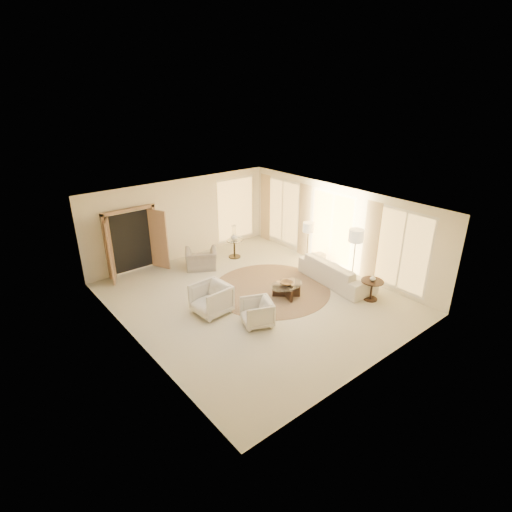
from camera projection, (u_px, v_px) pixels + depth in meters
room at (254, 254)px, 11.01m from camera, size 7.04×8.04×2.83m
windows_right at (334, 229)px, 13.10m from camera, size 0.10×6.40×2.40m
window_back_corner at (236, 209)px, 15.18m from camera, size 1.70×0.10×2.40m
curtains_right at (312, 224)px, 13.74m from camera, size 0.06×5.20×2.60m
french_doors at (133, 242)px, 12.76m from camera, size 1.95×0.66×2.16m
area_rug at (271, 289)px, 12.10m from camera, size 3.74×3.74×0.01m
sofa at (337, 271)px, 12.37m from camera, size 1.28×2.65×0.75m
armchair_left at (211, 298)px, 10.66m from camera, size 0.89×0.95×0.92m
armchair_right at (257, 311)px, 10.18m from camera, size 0.93×0.95×0.76m
accent_chair at (201, 256)px, 13.31m from camera, size 1.22×1.10×0.89m
coffee_table at (286, 289)px, 11.57m from camera, size 1.30×1.30×0.39m
end_table at (372, 287)px, 11.35m from camera, size 0.64×0.64×0.60m
side_table at (234, 247)px, 14.20m from camera, size 0.57×0.57×0.66m
floor_lamp_near at (308, 229)px, 13.24m from camera, size 0.37×0.37×1.52m
floor_lamp_far at (356, 238)px, 11.75m from camera, size 0.44×0.44×1.81m
bowl at (287, 283)px, 11.50m from camera, size 0.37×0.37×0.09m
end_vase at (373, 278)px, 11.25m from camera, size 0.21×0.21×0.17m
side_vase at (234, 237)px, 14.05m from camera, size 0.32×0.32×0.26m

